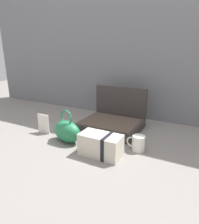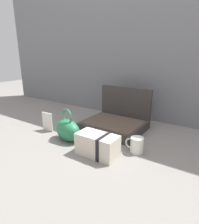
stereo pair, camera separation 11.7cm
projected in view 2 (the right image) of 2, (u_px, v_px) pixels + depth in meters
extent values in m
plane|color=slate|center=(104.00, 141.00, 1.23)|extent=(6.00, 6.00, 0.00)
cube|color=slate|center=(146.00, 31.00, 1.48)|extent=(3.20, 0.06, 1.40)
cube|color=#332D2B|center=(113.00, 126.00, 1.39)|extent=(0.41, 0.33, 0.06)
cube|color=#4C3D33|center=(113.00, 122.00, 1.38)|extent=(0.38, 0.30, 0.00)
cube|color=#332D2B|center=(125.00, 106.00, 1.50)|extent=(0.41, 0.02, 0.29)
ellipsoid|color=#237247|center=(68.00, 130.00, 1.23)|extent=(0.22, 0.15, 0.14)
torus|color=#237247|center=(67.00, 116.00, 1.20)|extent=(0.10, 0.03, 0.10)
cube|color=beige|center=(97.00, 145.00, 1.05)|extent=(0.23, 0.12, 0.12)
cube|color=black|center=(104.00, 147.00, 1.03)|extent=(0.02, 0.12, 0.13)
cylinder|color=silver|center=(137.00, 145.00, 1.08)|extent=(0.07, 0.07, 0.09)
torus|color=silver|center=(130.00, 143.00, 1.10)|extent=(0.06, 0.01, 0.06)
cube|color=silver|center=(47.00, 122.00, 1.37)|extent=(0.09, 0.01, 0.14)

